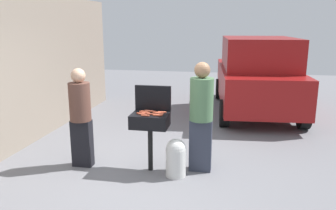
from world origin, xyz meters
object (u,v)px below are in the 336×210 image
Objects in this scene: hot_dog_1 at (162,112)px; hot_dog_11 at (160,112)px; hot_dog_13 at (152,111)px; hot_dog_10 at (157,113)px; hot_dog_7 at (157,115)px; hot_dog_3 at (151,114)px; parked_minivan at (256,75)px; propane_tank at (176,157)px; hot_dog_5 at (149,111)px; hot_dog_6 at (159,115)px; hot_dog_8 at (146,113)px; hot_dog_0 at (159,113)px; hot_dog_2 at (143,114)px; hot_dog_12 at (141,113)px; person_right at (201,113)px; hot_dog_4 at (145,111)px; bbq_grill at (150,123)px; hot_dog_9 at (145,116)px; hot_dog_14 at (143,112)px.

hot_dog_1 is 1.00× the size of hot_dog_11.
hot_dog_11 is at bearing -13.55° from hot_dog_13.
hot_dog_7 is at bearing -74.80° from hot_dog_10.
parked_minivan is at bearing 66.81° from hot_dog_3.
propane_tank is (0.30, -0.22, -0.65)m from hot_dog_11.
hot_dog_5 is 0.31m from hot_dog_6.
parked_minivan is (1.88, 4.18, 0.05)m from hot_dog_13.
hot_dog_3 is 1.00× the size of hot_dog_8.
hot_dog_0 is 1.00× the size of hot_dog_2.
hot_dog_11 and hot_dog_13 have the same top height.
hot_dog_8 is 1.00× the size of hot_dog_12.
hot_dog_7 is at bearing -26.23° from hot_dog_3.
hot_dog_5 is at bearing 170.47° from hot_dog_1.
person_right is at bearing 12.78° from hot_dog_0.
hot_dog_5 is 0.21× the size of propane_tank.
person_right is (0.66, 0.15, -0.00)m from hot_dog_0.
hot_dog_11 is (0.22, 0.07, 0.00)m from hot_dog_8.
hot_dog_4 is (-0.26, 0.09, 0.00)m from hot_dog_0.
bbq_grill is 7.41× the size of hot_dog_7.
hot_dog_11 is at bearing 62.83° from parked_minivan.
hot_dog_8 and hot_dog_12 have the same top height.
hot_dog_2 is at bearing -178.79° from hot_dog_6.
hot_dog_1 is at bearing 50.69° from hot_dog_9.
hot_dog_11 is 0.07× the size of person_right.
parked_minivan is at bearing 67.72° from hot_dog_1.
bbq_grill is at bearing -160.19° from hot_dog_10.
hot_dog_12 is at bearing 133.83° from hot_dog_2.
parked_minivan is at bearing -105.15° from person_right.
hot_dog_7 is at bearing -51.70° from hot_dog_5.
hot_dog_14 is (-0.06, 0.06, 0.00)m from hot_dog_8.
hot_dog_11 is 0.21× the size of propane_tank.
parked_minivan reaches higher than hot_dog_3.
hot_dog_1 is 0.22m from hot_dog_3.
hot_dog_11 is 0.03× the size of parked_minivan.
parked_minivan is at bearing 68.32° from hot_dog_7.
hot_dog_6 is at bearing 167.95° from propane_tank.
parked_minivan is (1.74, 4.28, 0.05)m from hot_dog_0.
hot_dog_10 is 0.23m from hot_dog_14.
hot_dog_8 is 1.00× the size of hot_dog_11.
hot_dog_6 is 1.00× the size of hot_dog_10.
hot_dog_7 is 1.00× the size of hot_dog_9.
hot_dog_12 is (-0.25, -0.08, 0.00)m from hot_dog_10.
hot_dog_12 is at bearing -104.06° from hot_dog_4.
hot_dog_12 is (-0.29, 0.07, 0.00)m from hot_dog_7.
hot_dog_12 is at bearing 11.41° from person_right.
hot_dog_0 and hot_dog_12 have the same top height.
hot_dog_14 is (-0.27, 0.17, 0.00)m from hot_dog_7.
bbq_grill is at bearing 2.23° from hot_dog_8.
bbq_grill is at bearing -155.76° from hot_dog_11.
propane_tank is (0.55, -0.06, -0.65)m from hot_dog_2.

